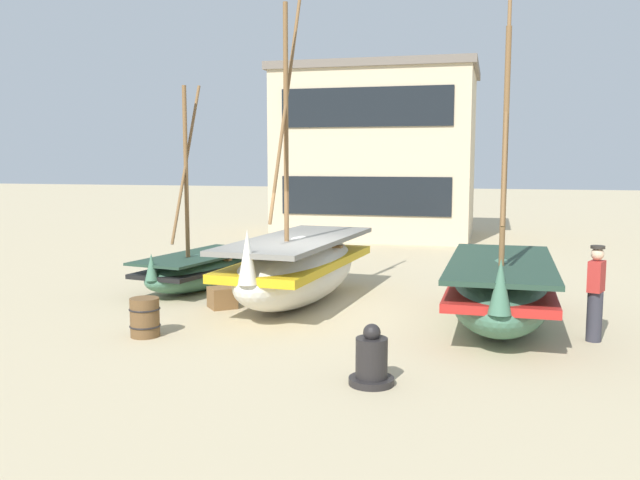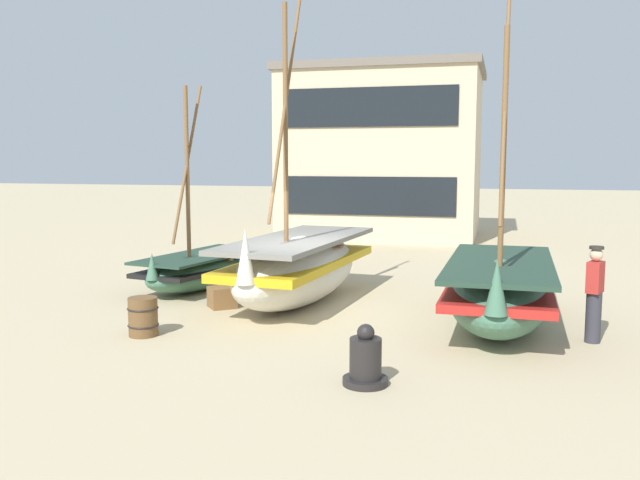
# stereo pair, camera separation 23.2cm
# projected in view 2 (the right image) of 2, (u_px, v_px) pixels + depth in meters

# --- Properties ---
(ground_plane) EXTENTS (120.00, 120.00, 0.00)m
(ground_plane) POSITION_uv_depth(u_px,v_px,m) (307.00, 313.00, 13.94)
(ground_plane) COLOR tan
(fishing_boat_near_left) EXTENTS (2.17, 3.98, 4.90)m
(fishing_boat_near_left) POSITION_uv_depth(u_px,v_px,m) (201.00, 269.00, 16.46)
(fishing_boat_near_left) COLOR #427056
(fishing_boat_near_left) RESTS_ON ground
(fishing_boat_centre_large) EXTENTS (2.35, 5.50, 6.71)m
(fishing_boat_centre_large) POSITION_uv_depth(u_px,v_px,m) (298.00, 267.00, 14.76)
(fishing_boat_centre_large) COLOR silver
(fishing_boat_centre_large) RESTS_ON ground
(fishing_boat_far_right) EXTENTS (1.98, 5.02, 6.03)m
(fishing_boat_far_right) POSITION_uv_depth(u_px,v_px,m) (500.00, 290.00, 12.71)
(fishing_boat_far_right) COLOR #427056
(fishing_boat_far_right) RESTS_ON ground
(fisherman_by_hull) EXTENTS (0.34, 0.42, 1.68)m
(fisherman_by_hull) POSITION_uv_depth(u_px,v_px,m) (594.00, 295.00, 11.59)
(fisherman_by_hull) COLOR #33333D
(fisherman_by_hull) RESTS_ON ground
(capstan_winch) EXTENTS (0.65, 0.65, 0.88)m
(capstan_winch) POSITION_uv_depth(u_px,v_px,m) (366.00, 361.00, 9.47)
(capstan_winch) COLOR black
(capstan_winch) RESTS_ON ground
(wooden_barrel) EXTENTS (0.56, 0.56, 0.70)m
(wooden_barrel) POSITION_uv_depth(u_px,v_px,m) (143.00, 317.00, 12.09)
(wooden_barrel) COLOR brown
(wooden_barrel) RESTS_ON ground
(cargo_crate) EXTENTS (0.75, 0.75, 0.44)m
(cargo_crate) POSITION_uv_depth(u_px,v_px,m) (222.00, 297.00, 14.40)
(cargo_crate) COLOR brown
(cargo_crate) RESTS_ON ground
(harbor_building_main) EXTENTS (7.90, 5.99, 6.81)m
(harbor_building_main) POSITION_uv_depth(u_px,v_px,m) (383.00, 152.00, 27.56)
(harbor_building_main) COLOR beige
(harbor_building_main) RESTS_ON ground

